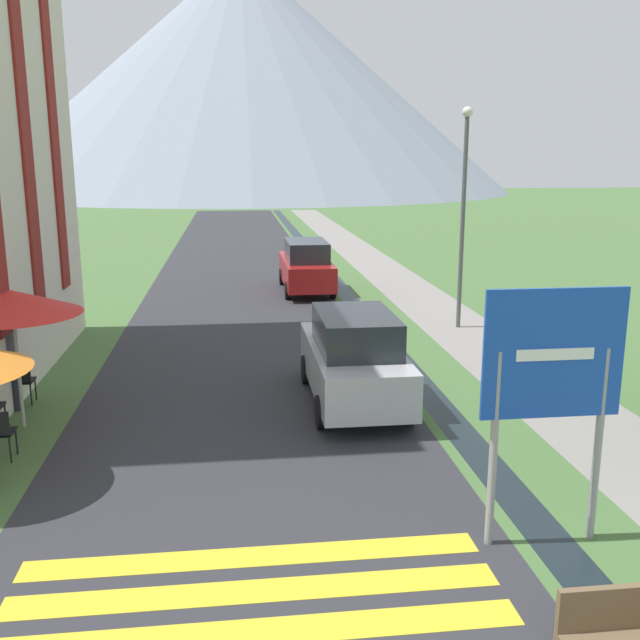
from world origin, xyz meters
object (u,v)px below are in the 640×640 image
cafe_umbrella_middle_red (12,302)px  cafe_chair_far_left (22,379)px  person_standing_terrace (8,359)px  parked_car_far (306,266)px  streetlamp (463,202)px  parked_car_near (354,358)px  road_sign (552,379)px

cafe_umbrella_middle_red → cafe_chair_far_left: bearing=105.3°
person_standing_terrace → cafe_umbrella_middle_red: bearing=-63.1°
parked_car_far → cafe_chair_far_left: size_ratio=5.38×
person_standing_terrace → streetlamp: (10.44, 5.51, 2.46)m
parked_car_near → parked_car_far: (0.29, 11.77, 0.00)m
cafe_chair_far_left → cafe_umbrella_middle_red: size_ratio=0.34×
parked_car_far → person_standing_terrace: size_ratio=2.62×
parked_car_near → cafe_umbrella_middle_red: cafe_umbrella_middle_red is taller
cafe_umbrella_middle_red → streetlamp: bearing=32.6°
parked_car_far → cafe_umbrella_middle_red: bearing=-117.1°
road_sign → parked_car_far: bearing=93.9°
parked_car_far → person_standing_terrace: bearing=-120.6°
parked_car_far → cafe_umbrella_middle_red: size_ratio=1.85×
parked_car_near → streetlamp: streetlamp is taller
road_sign → cafe_umbrella_middle_red: 8.89m
road_sign → parked_car_far: size_ratio=0.70×
cafe_chair_far_left → person_standing_terrace: bearing=-119.6°
parked_car_far → streetlamp: (3.68, -5.92, 2.57)m
road_sign → parked_car_near: road_sign is taller
cafe_umbrella_middle_red → streetlamp: 11.93m
road_sign → streetlamp: (2.50, 11.18, 1.36)m
parked_car_far → cafe_chair_far_left: (-6.65, -11.09, -0.40)m
road_sign → cafe_chair_far_left: size_ratio=3.78×
parked_car_near → cafe_umbrella_middle_red: size_ratio=1.68×
parked_car_near → road_sign: bearing=-74.6°
parked_car_near → parked_car_far: same height
person_standing_terrace → road_sign: bearing=-35.5°
parked_car_near → cafe_chair_far_left: parked_car_near is taller
parked_car_near → person_standing_terrace: size_ratio=2.38×
streetlamp → person_standing_terrace: bearing=-152.2°
road_sign → parked_car_far: (-1.18, 17.10, -1.21)m
parked_car_far → road_sign: bearing=-86.1°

